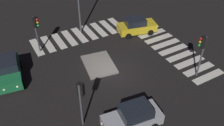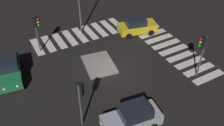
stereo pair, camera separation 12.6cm
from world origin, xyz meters
TOP-DOWN VIEW (x-y plane):
  - ground_plane at (0.00, 0.00)m, footprint 80.00×80.00m
  - traffic_island at (1.42, 0.55)m, footprint 3.77×3.07m
  - car_green at (3.51, 7.83)m, footprint 4.38×2.46m
  - car_silver at (-5.73, 1.64)m, footprint 2.28×4.20m
  - car_yellow at (4.38, -5.45)m, footprint 2.57×4.25m
  - traffic_light_south at (-3.86, -5.98)m, footprint 0.54×0.53m
  - traffic_light_west at (-3.81, 4.43)m, footprint 0.54×0.53m
  - traffic_light_north at (6.02, 4.42)m, footprint 0.53×0.54m
  - crosswalk_near at (0.00, -6.86)m, footprint 9.90×3.20m
  - crosswalk_side at (6.99, 0.00)m, footprint 3.20×9.90m

SIDE VIEW (x-z plane):
  - ground_plane at x=0.00m, z-range 0.00..0.00m
  - crosswalk_near at x=0.00m, z-range 0.00..0.02m
  - crosswalk_side at x=6.99m, z-range 0.00..0.02m
  - traffic_island at x=1.42m, z-range 0.00..0.18m
  - car_yellow at x=4.38m, z-range -0.02..1.73m
  - car_silver at x=-5.73m, z-range -0.02..1.75m
  - car_green at x=3.51m, z-range -0.02..1.81m
  - traffic_light_west at x=-3.81m, z-range 0.95..4.65m
  - traffic_light_north at x=6.02m, z-range 0.96..4.67m
  - traffic_light_south at x=-3.86m, z-range 1.00..4.88m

